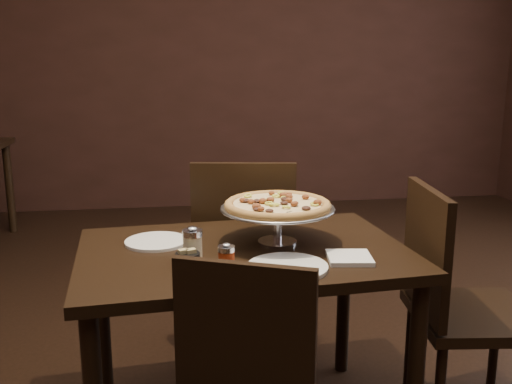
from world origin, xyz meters
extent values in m
cube|color=black|center=(0.00, 3.51, 1.40)|extent=(6.00, 0.02, 2.80)
cube|color=black|center=(-0.10, 0.01, 0.69)|extent=(1.19, 0.85, 0.04)
cylinder|color=black|center=(0.44, -0.27, 0.34)|extent=(0.06, 0.06, 0.67)
cylinder|color=black|center=(-0.63, 0.28, 0.34)|extent=(0.06, 0.06, 0.67)
cylinder|color=black|center=(0.39, 0.37, 0.34)|extent=(0.06, 0.06, 0.67)
cylinder|color=black|center=(-1.65, 2.83, 0.36)|extent=(0.06, 0.06, 0.73)
cylinder|color=silver|center=(0.03, 0.06, 0.71)|extent=(0.14, 0.14, 0.01)
cylinder|color=silver|center=(0.03, 0.06, 0.77)|extent=(0.03, 0.03, 0.11)
cylinder|color=silver|center=(0.03, 0.06, 0.83)|extent=(0.10, 0.10, 0.01)
cylinder|color=#A6A5AB|center=(0.03, 0.06, 0.84)|extent=(0.40, 0.40, 0.01)
torus|color=#A6A5AB|center=(0.03, 0.06, 0.84)|extent=(0.41, 0.41, 0.01)
cylinder|color=#98632D|center=(0.03, 0.06, 0.85)|extent=(0.37, 0.37, 0.01)
torus|color=#98632D|center=(0.03, 0.06, 0.85)|extent=(0.38, 0.38, 0.03)
cylinder|color=#D8B276|center=(0.03, 0.06, 0.86)|extent=(0.32, 0.32, 0.01)
cylinder|color=#F3E7BD|center=(-0.28, -0.09, 0.75)|extent=(0.06, 0.06, 0.08)
cylinder|color=silver|center=(-0.28, -0.09, 0.80)|extent=(0.07, 0.07, 0.02)
ellipsoid|color=silver|center=(-0.28, -0.09, 0.82)|extent=(0.04, 0.04, 0.01)
cylinder|color=maroon|center=(-0.18, -0.21, 0.74)|extent=(0.05, 0.05, 0.07)
cylinder|color=silver|center=(-0.18, -0.21, 0.78)|extent=(0.05, 0.05, 0.02)
ellipsoid|color=silver|center=(-0.18, -0.21, 0.80)|extent=(0.03, 0.03, 0.01)
cylinder|color=black|center=(-0.30, -0.15, 0.73)|extent=(0.08, 0.08, 0.05)
cube|color=tan|center=(-0.31, -0.15, 0.74)|extent=(0.04, 0.03, 0.05)
cube|color=tan|center=(-0.29, -0.15, 0.74)|extent=(0.04, 0.03, 0.05)
cube|color=silver|center=(0.23, -0.16, 0.72)|extent=(0.16, 0.16, 0.02)
cylinder|color=white|center=(-0.40, 0.12, 0.72)|extent=(0.23, 0.23, 0.01)
cylinder|color=white|center=(0.02, -0.21, 0.72)|extent=(0.26, 0.26, 0.01)
cone|color=silver|center=(0.09, -0.04, 0.84)|extent=(0.17, 0.17, 0.00)
cylinder|color=black|center=(0.09, -0.04, 0.85)|extent=(0.13, 0.09, 0.03)
cube|color=black|center=(-0.02, 0.62, 0.45)|extent=(0.50, 0.50, 0.04)
cube|color=black|center=(-0.05, 0.42, 0.71)|extent=(0.44, 0.10, 0.46)
cylinder|color=black|center=(0.19, 0.77, 0.21)|extent=(0.04, 0.04, 0.43)
cylinder|color=black|center=(-0.16, 0.82, 0.21)|extent=(0.04, 0.04, 0.43)
cylinder|color=black|center=(0.13, 0.41, 0.21)|extent=(0.04, 0.04, 0.43)
cylinder|color=black|center=(-0.22, 0.47, 0.21)|extent=(0.04, 0.04, 0.43)
cube|color=black|center=(-0.16, -0.49, 0.63)|extent=(0.37, 0.18, 0.41)
cube|color=black|center=(0.75, -0.08, 0.44)|extent=(0.47, 0.47, 0.04)
cube|color=black|center=(0.55, -0.05, 0.69)|extent=(0.08, 0.43, 0.45)
cylinder|color=black|center=(0.94, 0.08, 0.21)|extent=(0.04, 0.04, 0.42)
cylinder|color=black|center=(0.59, 0.12, 0.21)|extent=(0.04, 0.04, 0.42)
camera|label=1|loc=(-0.33, -1.88, 1.34)|focal=40.00mm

